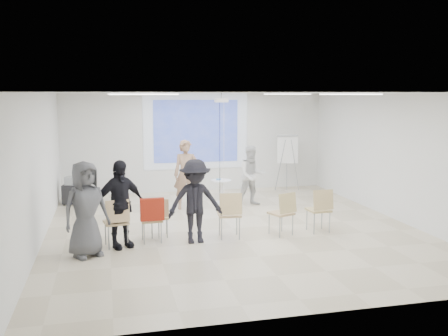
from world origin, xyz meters
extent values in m
cube|color=beige|center=(0.00, 0.00, -0.05)|extent=(8.00, 9.00, 0.10)
cube|color=white|center=(0.00, 0.00, 3.05)|extent=(8.00, 9.00, 0.10)
cube|color=silver|center=(0.00, 4.55, 1.50)|extent=(8.00, 0.10, 3.00)
cube|color=silver|center=(-4.05, 0.00, 1.50)|extent=(0.10, 9.00, 3.00)
cube|color=silver|center=(4.05, 0.00, 1.50)|extent=(0.10, 9.00, 3.00)
cube|color=silver|center=(0.00, 4.49, 1.85)|extent=(3.20, 0.01, 2.30)
cube|color=#374EBB|center=(0.00, 4.47, 1.85)|extent=(2.60, 0.01, 1.90)
cylinder|color=white|center=(0.33, 2.52, 0.02)|extent=(0.47, 0.47, 0.05)
cylinder|color=white|center=(0.33, 2.52, 0.32)|extent=(0.13, 0.13, 0.59)
cylinder|color=white|center=(0.33, 2.52, 0.64)|extent=(0.65, 0.65, 0.04)
cube|color=white|center=(0.37, 2.48, 0.66)|extent=(0.18, 0.13, 0.01)
cube|color=#3F88BE|center=(0.27, 2.58, 0.67)|extent=(0.16, 0.20, 0.01)
imported|color=tan|center=(-0.68, 2.18, 1.02)|extent=(0.79, 0.57, 2.05)
imported|color=silver|center=(1.10, 2.18, 0.89)|extent=(0.89, 0.73, 1.78)
cube|color=silver|center=(-0.50, 2.43, 1.35)|extent=(0.06, 0.14, 0.04)
cube|color=silver|center=(0.92, 2.43, 1.20)|extent=(0.04, 0.11, 0.04)
cube|color=tan|center=(-2.54, -0.74, 0.48)|extent=(0.52, 0.52, 0.04)
cube|color=tan|center=(-2.51, -0.95, 0.75)|extent=(0.46, 0.16, 0.43)
cylinder|color=gray|center=(-2.69, -0.95, 0.24)|extent=(0.03, 0.03, 0.47)
cylinder|color=#979B9F|center=(-2.33, -0.89, 0.24)|extent=(0.03, 0.03, 0.47)
cylinder|color=gray|center=(-2.75, -0.59, 0.24)|extent=(0.03, 0.03, 0.47)
cylinder|color=gray|center=(-2.39, -0.53, 0.24)|extent=(0.03, 0.03, 0.47)
cube|color=tan|center=(-1.84, -0.59, 0.45)|extent=(0.43, 0.43, 0.04)
cube|color=tan|center=(-1.83, -0.79, 0.70)|extent=(0.42, 0.10, 0.40)
cylinder|color=gray|center=(-2.00, -0.76, 0.22)|extent=(0.02, 0.02, 0.44)
cylinder|color=gray|center=(-1.66, -0.75, 0.22)|extent=(0.02, 0.02, 0.44)
cylinder|color=gray|center=(-2.01, -0.42, 0.22)|extent=(0.02, 0.02, 0.44)
cylinder|color=gray|center=(-1.67, -0.41, 0.22)|extent=(0.02, 0.02, 0.44)
cube|color=tan|center=(-1.65, -0.24, 0.41)|extent=(0.41, 0.41, 0.04)
cube|color=tan|center=(-1.66, -0.42, 0.64)|extent=(0.39, 0.11, 0.37)
cylinder|color=gray|center=(-1.81, -0.38, 0.20)|extent=(0.02, 0.02, 0.40)
cylinder|color=gray|center=(-1.50, -0.40, 0.20)|extent=(0.02, 0.02, 0.40)
cylinder|color=#919399|center=(-1.79, -0.07, 0.20)|extent=(0.02, 0.02, 0.40)
cylinder|color=gray|center=(-1.48, -0.09, 0.20)|extent=(0.02, 0.02, 0.40)
cube|color=tan|center=(-0.23, -0.67, 0.49)|extent=(0.51, 0.51, 0.04)
cube|color=tan|center=(-0.26, -0.89, 0.77)|extent=(0.47, 0.14, 0.44)
cylinder|color=#95989D|center=(-0.44, -0.83, 0.24)|extent=(0.03, 0.03, 0.48)
cylinder|color=#92959A|center=(-0.07, -0.87, 0.24)|extent=(0.03, 0.03, 0.48)
cylinder|color=#94979C|center=(-0.40, -0.46, 0.24)|extent=(0.03, 0.03, 0.48)
cylinder|color=#909398|center=(-0.03, -0.50, 0.24)|extent=(0.03, 0.03, 0.48)
cube|color=tan|center=(0.89, -0.72, 0.47)|extent=(0.56, 0.56, 0.04)
cube|color=tan|center=(0.96, -0.91, 0.73)|extent=(0.44, 0.24, 0.42)
cylinder|color=gray|center=(0.78, -0.94, 0.23)|extent=(0.03, 0.03, 0.46)
cylinder|color=gray|center=(1.11, -0.82, 0.23)|extent=(0.03, 0.03, 0.46)
cylinder|color=#93969B|center=(0.66, -0.61, 0.23)|extent=(0.03, 0.03, 0.46)
cylinder|color=gray|center=(0.99, -0.49, 0.23)|extent=(0.03, 0.03, 0.46)
cube|color=tan|center=(1.76, -0.68, 0.48)|extent=(0.47, 0.47, 0.04)
cube|color=tan|center=(1.77, -0.89, 0.75)|extent=(0.45, 0.11, 0.43)
cylinder|color=gray|center=(1.58, -0.87, 0.24)|extent=(0.02, 0.02, 0.47)
cylinder|color=#96989E|center=(1.95, -0.85, 0.24)|extent=(0.02, 0.02, 0.47)
cylinder|color=#92959A|center=(1.57, -0.50, 0.24)|extent=(0.02, 0.02, 0.47)
cylinder|color=gray|center=(1.93, -0.49, 0.24)|extent=(0.02, 0.02, 0.47)
cube|color=#A32514|center=(-1.84, -0.81, 0.72)|extent=(0.47, 0.12, 0.45)
imported|color=black|center=(-1.65, -0.22, 0.44)|extent=(0.32, 0.24, 0.02)
imported|color=black|center=(-2.46, -0.83, 0.99)|extent=(1.33, 1.09, 1.98)
imported|color=black|center=(-0.98, -0.84, 0.96)|extent=(1.25, 0.68, 1.92)
imported|color=#535357|center=(-3.08, -1.23, 0.99)|extent=(1.16, 1.02, 1.99)
cylinder|color=gray|center=(2.50, 3.85, 0.81)|extent=(0.25, 0.26, 1.59)
cylinder|color=#93969B|center=(2.93, 3.73, 0.81)|extent=(0.34, 0.12, 1.59)
cylinder|color=gray|center=(2.79, 4.07, 0.81)|extent=(0.11, 0.35, 1.59)
cube|color=white|center=(2.74, 3.89, 1.30)|extent=(0.65, 0.34, 0.89)
cube|color=gray|center=(2.75, 3.93, 1.71)|extent=(0.64, 0.22, 0.06)
cube|color=black|center=(-3.60, 3.41, 0.28)|extent=(0.59, 0.52, 0.51)
cube|color=gray|center=(-3.60, 3.41, 0.65)|extent=(0.42, 0.38, 0.22)
cylinder|color=black|center=(-3.84, 3.31, 0.03)|extent=(0.07, 0.07, 0.06)
cylinder|color=black|center=(-3.44, 3.21, 0.03)|extent=(0.07, 0.07, 0.06)
cylinder|color=black|center=(-3.76, 3.60, 0.03)|extent=(0.07, 0.07, 0.06)
cylinder|color=black|center=(-3.37, 3.50, 0.03)|extent=(0.07, 0.07, 0.06)
cube|color=white|center=(0.10, 1.50, 2.82)|extent=(0.30, 0.25, 0.10)
cylinder|color=gray|center=(0.10, 1.50, 2.93)|extent=(0.04, 0.04, 0.14)
cylinder|color=black|center=(0.04, 1.42, 1.39)|extent=(0.01, 0.01, 2.77)
cylinder|color=white|center=(0.14, 1.40, 1.39)|extent=(0.01, 0.01, 2.77)
cube|color=white|center=(-2.00, 2.00, 2.97)|extent=(1.20, 0.30, 0.02)
cube|color=white|center=(2.00, 2.00, 2.97)|extent=(1.20, 0.30, 0.02)
cube|color=white|center=(-2.00, -1.50, 2.97)|extent=(1.20, 0.30, 0.02)
cube|color=white|center=(2.00, -1.50, 2.97)|extent=(1.20, 0.30, 0.02)
camera|label=1|loc=(-2.67, -10.48, 2.98)|focal=40.00mm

